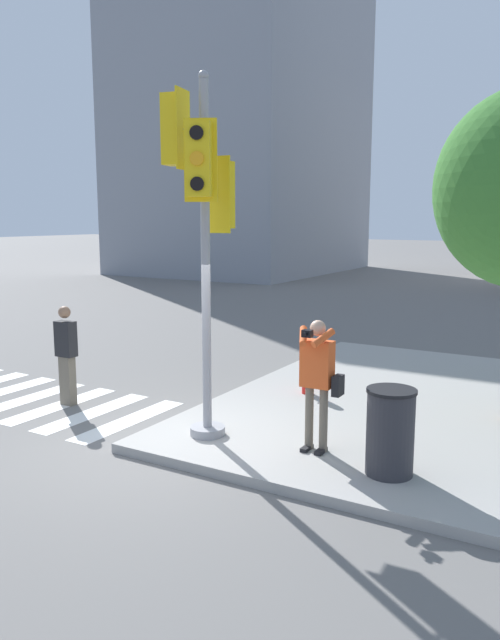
{
  "coord_description": "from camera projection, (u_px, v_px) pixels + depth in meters",
  "views": [
    {
      "loc": [
        5.12,
        -6.4,
        3.12
      ],
      "look_at": [
        1.03,
        0.55,
        1.78
      ],
      "focal_mm": 35.0,
      "sensor_mm": 36.0,
      "label": 1
    }
  ],
  "objects": [
    {
      "name": "sidewalk_corner",
      "position": [
        482.0,
        415.0,
        9.73
      ],
      "size": [
        8.0,
        8.0,
        0.13
      ],
      "color": "#9E9B96",
      "rests_on": "ground_plane"
    },
    {
      "name": "person_photographer",
      "position": [
        318.0,
        374.0,
        7.91
      ],
      "size": [
        0.58,
        0.54,
        1.71
      ],
      "color": "black",
      "rests_on": "sidewalk_corner"
    },
    {
      "name": "fire_hydrant",
      "position": [
        307.0,
        371.0,
        10.64
      ],
      "size": [
        0.18,
        0.24,
        0.79
      ],
      "color": "red",
      "rests_on": "sidewalk_corner"
    },
    {
      "name": "trash_bin",
      "position": [
        390.0,
        432.0,
        7.26
      ],
      "size": [
        0.58,
        0.58,
        1.03
      ],
      "color": "#2D2D33",
      "rests_on": "sidewalk_corner"
    },
    {
      "name": "ground_plane",
      "position": [
        165.0,
        448.0,
        8.52
      ],
      "size": [
        160.0,
        160.0,
        0.0
      ],
      "primitive_type": "plane",
      "color": "slate"
    },
    {
      "name": "pedestrian_distant",
      "position": [
        66.0,
        353.0,
        10.35
      ],
      "size": [
        0.34,
        0.2,
        1.67
      ],
      "color": "#6B6051",
      "rests_on": "ground_plane"
    },
    {
      "name": "crosswalk_stripes",
      "position": [
        0.0,
        392.0,
        11.21
      ],
      "size": [
        6.53,
        2.29,
        0.01
      ],
      "color": "silver",
      "rests_on": "ground_plane"
    },
    {
      "name": "building_left",
      "position": [
        244.0,
        113.0,
        35.69
      ],
      "size": [
        10.86,
        13.27,
        17.96
      ],
      "color": "gray",
      "rests_on": "ground_plane"
    },
    {
      "name": "traffic_signal_pole",
      "position": [
        201.0,
        206.0,
        8.17
      ],
      "size": [
        0.95,
        1.14,
        4.82
      ],
      "color": "#939399",
      "rests_on": "sidewalk_corner"
    }
  ]
}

